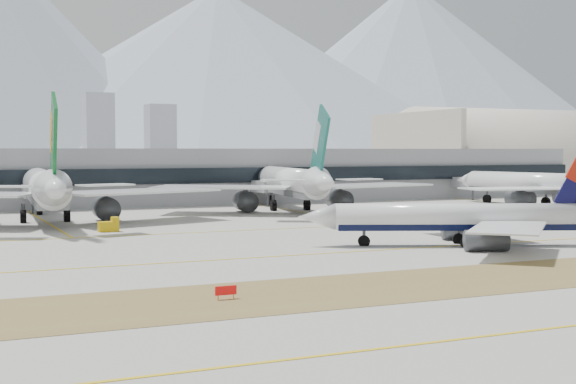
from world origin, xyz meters
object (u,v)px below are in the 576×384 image
taxiing_airliner (468,219)px  terminal (117,176)px  widebody_cathay (291,184)px  widebody_eva (45,190)px  widebody_china_air (541,185)px  hangar (514,188)px

taxiing_airliner → terminal: taxiing_airliner is taller
taxiing_airliner → widebody_cathay: 75.30m
widebody_eva → widebody_china_air: bearing=-87.9°
widebody_china_air → hangar: (56.79, 77.82, -5.35)m
widebody_eva → widebody_china_air: 124.12m
widebody_eva → hangar: bearing=-63.8°
widebody_china_air → terminal: (-97.78, 57.65, 2.01)m
widebody_eva → terminal: bearing=-22.1°
taxiing_airliner → widebody_eva: size_ratio=0.69×
hangar → widebody_cathay: bearing=-151.9°
widebody_eva → terminal: size_ratio=0.25×
widebody_eva → hangar: size_ratio=0.77×
widebody_cathay → hangar: (122.54, 65.36, -6.38)m
taxiing_airliner → terminal: (-27.20, 120.30, 3.37)m
widebody_eva → widebody_cathay: bearing=-77.8°
widebody_cathay → terminal: bearing=45.5°
widebody_cathay → terminal: size_ratio=0.24×
widebody_cathay → terminal: 55.40m
hangar → terminal: bearing=-172.6°
terminal → hangar: hangar is taller
taxiing_airliner → hangar: bearing=-109.2°
widebody_cathay → hangar: bearing=-51.8°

